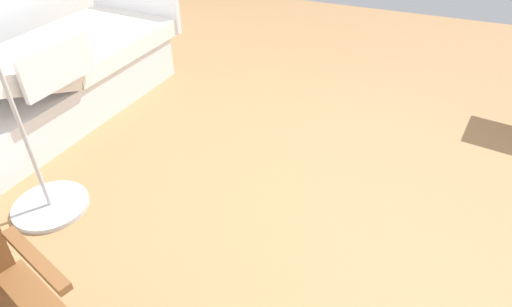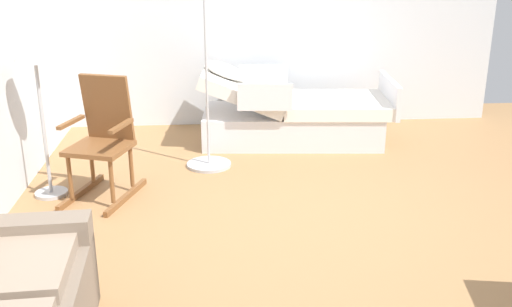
{
  "view_description": "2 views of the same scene",
  "coord_description": "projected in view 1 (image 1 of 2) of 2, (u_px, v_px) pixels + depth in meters",
  "views": [
    {
      "loc": [
        -0.52,
        2.23,
        1.84
      ],
      "look_at": [
        0.06,
        0.72,
        0.64
      ],
      "focal_mm": 30.88,
      "sensor_mm": 36.0,
      "label": 1
    },
    {
      "loc": [
        -4.22,
        0.86,
        2.06
      ],
      "look_at": [
        -0.18,
        0.53,
        0.64
      ],
      "focal_mm": 41.47,
      "sensor_mm": 36.0,
      "label": 2
    }
  ],
  "objects": [
    {
      "name": "iv_pole",
      "position": [
        38.0,
        175.0,
        2.5
      ],
      "size": [
        0.44,
        0.44,
        1.69
      ],
      "color": "#B2B5BA",
      "rests_on": "ground"
    },
    {
      "name": "hospital_bed",
      "position": [
        51.0,
        77.0,
        3.38
      ],
      "size": [
        1.13,
        2.18,
        0.95
      ],
      "color": "silver",
      "rests_on": "ground"
    },
    {
      "name": "ground_plane",
      "position": [
        304.0,
        173.0,
        2.91
      ],
      "size": [
        7.03,
        7.03,
        0.0
      ],
      "primitive_type": "plane",
      "color": "#9E7247"
    }
  ]
}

